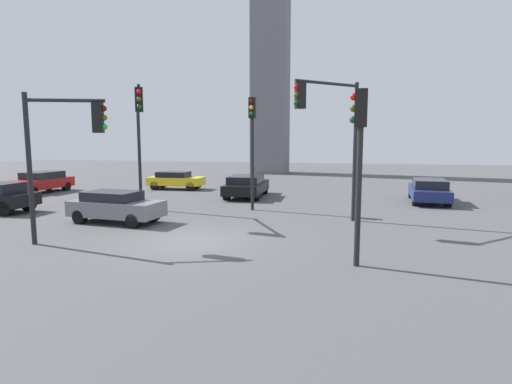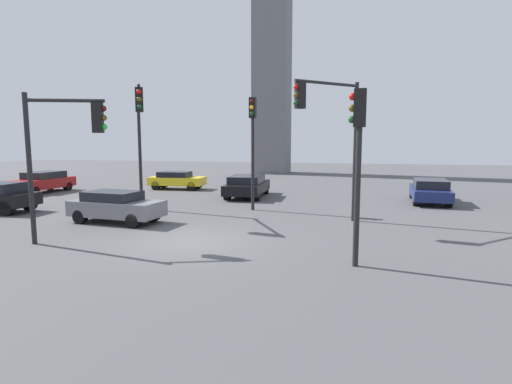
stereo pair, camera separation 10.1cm
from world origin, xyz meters
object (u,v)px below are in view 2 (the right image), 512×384
(traffic_light_2, at_px, (253,133))
(car_1, at_px, (430,190))
(traffic_light_3, at_px, (331,122))
(car_5, at_px, (116,206))
(car_4, at_px, (43,182))
(traffic_light_1, at_px, (139,124))
(car_2, at_px, (247,186))
(car_3, at_px, (177,180))
(traffic_light_0, at_px, (64,139))
(traffic_light_4, at_px, (358,144))

(traffic_light_2, distance_m, car_1, 10.76)
(traffic_light_3, bearing_deg, car_5, -32.72)
(car_5, bearing_deg, car_4, 148.94)
(car_4, bearing_deg, traffic_light_1, 62.64)
(traffic_light_3, height_order, car_1, traffic_light_3)
(car_2, xyz_separation_m, car_3, (-6.03, 2.74, -0.02))
(traffic_light_0, relative_size, traffic_light_1, 0.86)
(traffic_light_0, distance_m, car_3, 15.86)
(traffic_light_2, height_order, traffic_light_4, traffic_light_2)
(traffic_light_1, relative_size, car_5, 1.45)
(traffic_light_4, bearing_deg, car_5, -17.91)
(car_3, bearing_deg, traffic_light_2, -47.20)
(traffic_light_2, relative_size, car_2, 1.15)
(traffic_light_1, height_order, car_3, traffic_light_1)
(traffic_light_0, distance_m, traffic_light_4, 9.46)
(traffic_light_3, distance_m, car_1, 9.71)
(car_2, bearing_deg, car_4, 91.60)
(traffic_light_3, distance_m, car_4, 20.71)
(traffic_light_3, bearing_deg, car_4, -61.42)
(traffic_light_3, relative_size, traffic_light_4, 1.22)
(traffic_light_2, bearing_deg, car_2, -161.80)
(traffic_light_1, distance_m, car_3, 10.85)
(traffic_light_0, xyz_separation_m, traffic_light_1, (-0.33, 5.42, 0.70))
(car_3, bearing_deg, car_4, -156.90)
(car_4, relative_size, car_5, 1.10)
(traffic_light_4, bearing_deg, car_2, -59.76)
(traffic_light_1, bearing_deg, car_5, -35.07)
(car_3, distance_m, car_4, 8.90)
(traffic_light_0, relative_size, car_2, 1.04)
(car_3, relative_size, car_4, 0.90)
(traffic_light_2, xyz_separation_m, car_2, (-1.53, 4.58, -3.15))
(car_3, bearing_deg, traffic_light_4, -54.16)
(traffic_light_1, relative_size, traffic_light_4, 1.22)
(traffic_light_0, xyz_separation_m, traffic_light_2, (4.40, 7.97, 0.33))
(traffic_light_0, relative_size, traffic_light_4, 1.04)
(traffic_light_0, xyz_separation_m, car_1, (13.51, 12.76, -2.83))
(car_2, height_order, car_5, car_2)
(traffic_light_4, distance_m, car_5, 10.97)
(traffic_light_0, height_order, car_4, traffic_light_0)
(car_2, bearing_deg, car_5, 156.33)
(traffic_light_1, bearing_deg, traffic_light_2, 87.68)
(traffic_light_1, xyz_separation_m, traffic_light_2, (4.73, 2.54, -0.37))
(car_1, bearing_deg, traffic_light_0, 137.03)
(traffic_light_3, bearing_deg, car_1, -168.91)
(traffic_light_1, xyz_separation_m, traffic_light_3, (8.69, -0.10, -0.01))
(traffic_light_4, bearing_deg, car_3, -47.89)
(car_1, xyz_separation_m, car_3, (-16.66, 2.53, -0.01))
(car_3, bearing_deg, traffic_light_0, -81.47)
(traffic_light_3, height_order, traffic_light_4, traffic_light_3)
(traffic_light_4, height_order, car_1, traffic_light_4)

